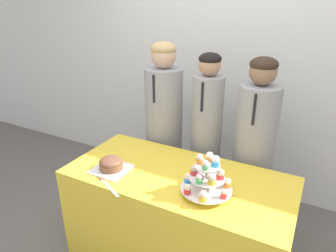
% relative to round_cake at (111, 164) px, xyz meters
% --- Properties ---
extents(wall_back, '(9.00, 0.06, 2.70)m').
position_rel_round_cake_xyz_m(wall_back, '(0.42, 1.32, 0.60)').
color(wall_back, silver).
rests_on(wall_back, ground_plane).
extents(table, '(1.48, 0.70, 0.71)m').
position_rel_round_cake_xyz_m(table, '(0.42, 0.15, -0.40)').
color(table, yellow).
rests_on(table, ground_plane).
extents(round_cake, '(0.23, 0.23, 0.09)m').
position_rel_round_cake_xyz_m(round_cake, '(0.00, 0.00, 0.00)').
color(round_cake, white).
rests_on(round_cake, table).
extents(cake_knife, '(0.28, 0.15, 0.01)m').
position_rel_round_cake_xyz_m(cake_knife, '(0.04, -0.14, -0.04)').
color(cake_knife, silver).
rests_on(cake_knife, table).
extents(cupcake_stand, '(0.30, 0.30, 0.26)m').
position_rel_round_cake_xyz_m(cupcake_stand, '(0.66, 0.04, 0.07)').
color(cupcake_stand, silver).
rests_on(cupcake_stand, table).
extents(student_0, '(0.31, 0.32, 1.47)m').
position_rel_round_cake_xyz_m(student_0, '(0.02, 0.71, -0.05)').
color(student_0, '#939399').
rests_on(student_0, ground_plane).
extents(student_1, '(0.24, 0.25, 1.42)m').
position_rel_round_cake_xyz_m(student_1, '(0.40, 0.71, -0.06)').
color(student_1, '#939399').
rests_on(student_1, ground_plane).
extents(student_2, '(0.30, 0.31, 1.42)m').
position_rel_round_cake_xyz_m(student_2, '(0.79, 0.71, -0.08)').
color(student_2, '#939399').
rests_on(student_2, ground_plane).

